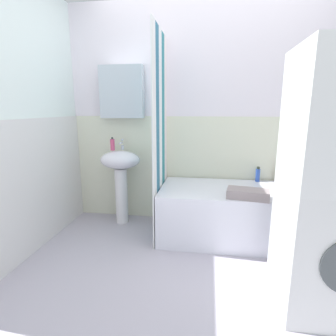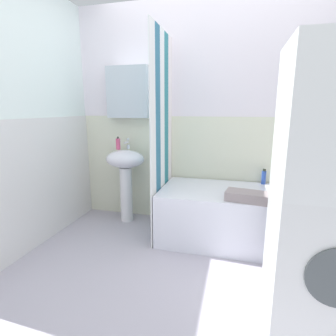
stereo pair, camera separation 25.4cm
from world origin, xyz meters
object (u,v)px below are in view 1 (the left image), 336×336
at_px(conditioner_bottle, 297,174).
at_px(bathtub, 234,213).
at_px(sink, 121,171).
at_px(lotion_bottle, 286,176).
at_px(shampoo_bottle, 278,176).
at_px(towel_folded, 248,194).
at_px(body_wash_bottle, 258,175).
at_px(soap_dispenser, 112,145).

bearing_deg(conditioner_bottle, bathtub, -156.29).
bearing_deg(conditioner_bottle, sink, -177.11).
relative_size(lotion_bottle, shampoo_bottle, 1.12).
distance_m(shampoo_bottle, towel_folded, 0.69).
height_order(sink, body_wash_bottle, sink).
xyz_separation_m(sink, bathtub, (1.24, -0.19, -0.35)).
bearing_deg(towel_folded, shampoo_bottle, 56.52).
bearing_deg(soap_dispenser, sink, -17.25).
distance_m(soap_dispenser, shampoo_bottle, 1.82).
bearing_deg(shampoo_bottle, towel_folded, -123.48).
relative_size(conditioner_bottle, towel_folded, 0.64).
bearing_deg(bathtub, towel_folded, -73.84).
distance_m(bathtub, lotion_bottle, 0.69).
relative_size(soap_dispenser, bathtub, 0.10).
xyz_separation_m(soap_dispenser, body_wash_bottle, (1.59, 0.10, -0.31)).
xyz_separation_m(soap_dispenser, bathtub, (1.33, -0.21, -0.64)).
xyz_separation_m(soap_dispenser, lotion_bottle, (1.86, 0.06, -0.30)).
height_order(conditioner_bottle, body_wash_bottle, conditioner_bottle).
height_order(lotion_bottle, shampoo_bottle, lotion_bottle).
xyz_separation_m(soap_dispenser, towel_folded, (1.41, -0.48, -0.35)).
distance_m(soap_dispenser, conditioner_bottle, 1.99).
relative_size(sink, soap_dispenser, 5.65).
xyz_separation_m(bathtub, lotion_bottle, (0.53, 0.28, 0.34)).
height_order(conditioner_bottle, lotion_bottle, conditioner_bottle).
relative_size(bathtub, shampoo_bottle, 9.00).
relative_size(sink, lotion_bottle, 4.53).
xyz_separation_m(sink, soap_dispenser, (-0.09, 0.03, 0.29)).
height_order(bathtub, shampoo_bottle, shampoo_bottle).
bearing_deg(soap_dispenser, lotion_bottle, 1.91).
bearing_deg(bathtub, body_wash_bottle, 51.00).
xyz_separation_m(conditioner_bottle, lotion_bottle, (-0.11, -0.00, -0.02)).
bearing_deg(soap_dispenser, conditioner_bottle, 1.93).
height_order(sink, bathtub, sink).
xyz_separation_m(conditioner_bottle, towel_folded, (-0.56, -0.55, -0.07)).
relative_size(bathtub, lotion_bottle, 8.05).
bearing_deg(towel_folded, soap_dispenser, 161.00).
bearing_deg(soap_dispenser, shampoo_bottle, 2.90).
relative_size(conditioner_bottle, shampoo_bottle, 1.41).
height_order(soap_dispenser, body_wash_bottle, soap_dispenser).
height_order(sink, soap_dispenser, soap_dispenser).
bearing_deg(lotion_bottle, bathtub, -152.50).
bearing_deg(shampoo_bottle, conditioner_bottle, -7.61).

